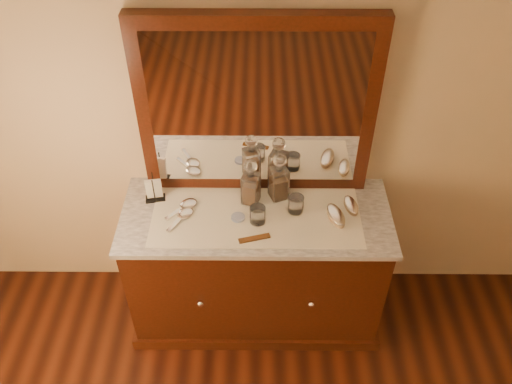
% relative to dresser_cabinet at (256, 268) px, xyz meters
% --- Properties ---
extents(dresser_cabinet, '(1.40, 0.55, 0.82)m').
position_rel_dresser_cabinet_xyz_m(dresser_cabinet, '(0.00, 0.00, 0.00)').
color(dresser_cabinet, black).
rests_on(dresser_cabinet, floor).
extents(dresser_plinth, '(1.46, 0.59, 0.08)m').
position_rel_dresser_cabinet_xyz_m(dresser_plinth, '(0.00, 0.00, -0.37)').
color(dresser_plinth, black).
rests_on(dresser_plinth, floor).
extents(knob_left, '(0.04, 0.04, 0.04)m').
position_rel_dresser_cabinet_xyz_m(knob_left, '(-0.30, -0.28, 0.04)').
color(knob_left, silver).
rests_on(knob_left, dresser_cabinet).
extents(knob_right, '(0.04, 0.04, 0.04)m').
position_rel_dresser_cabinet_xyz_m(knob_right, '(0.30, -0.28, 0.04)').
color(knob_right, silver).
rests_on(knob_right, dresser_cabinet).
extents(marble_top, '(1.44, 0.59, 0.03)m').
position_rel_dresser_cabinet_xyz_m(marble_top, '(0.00, 0.00, 0.42)').
color(marble_top, white).
rests_on(marble_top, dresser_cabinet).
extents(mirror_frame, '(1.20, 0.08, 1.00)m').
position_rel_dresser_cabinet_xyz_m(mirror_frame, '(0.00, 0.25, 0.94)').
color(mirror_frame, black).
rests_on(mirror_frame, marble_top).
extents(mirror_glass, '(1.06, 0.01, 0.86)m').
position_rel_dresser_cabinet_xyz_m(mirror_glass, '(0.00, 0.21, 0.94)').
color(mirror_glass, white).
rests_on(mirror_glass, marble_top).
extents(lace_runner, '(1.10, 0.45, 0.00)m').
position_rel_dresser_cabinet_xyz_m(lace_runner, '(0.00, -0.02, 0.44)').
color(lace_runner, beige).
rests_on(lace_runner, marble_top).
extents(pin_dish, '(0.09, 0.09, 0.01)m').
position_rel_dresser_cabinet_xyz_m(pin_dish, '(-0.09, -0.03, 0.45)').
color(pin_dish, white).
rests_on(pin_dish, lace_runner).
extents(comb, '(0.16, 0.07, 0.01)m').
position_rel_dresser_cabinet_xyz_m(comb, '(-0.01, -0.18, 0.45)').
color(comb, brown).
rests_on(comb, lace_runner).
extents(napkin_rack, '(0.12, 0.08, 0.16)m').
position_rel_dresser_cabinet_xyz_m(napkin_rack, '(-0.55, 0.12, 0.50)').
color(napkin_rack, black).
rests_on(napkin_rack, marble_top).
extents(decanter_left, '(0.11, 0.11, 0.28)m').
position_rel_dresser_cabinet_xyz_m(decanter_left, '(-0.03, 0.10, 0.55)').
color(decanter_left, '#8D4A14').
rests_on(decanter_left, lace_runner).
extents(decanter_right, '(0.12, 0.12, 0.29)m').
position_rel_dresser_cabinet_xyz_m(decanter_right, '(0.12, 0.14, 0.56)').
color(decanter_right, '#8D4A14').
rests_on(decanter_right, lace_runner).
extents(brush_near, '(0.12, 0.19, 0.05)m').
position_rel_dresser_cabinet_xyz_m(brush_near, '(0.42, -0.04, 0.47)').
color(brush_near, '#907558').
rests_on(brush_near, lace_runner).
extents(brush_far, '(0.09, 0.15, 0.04)m').
position_rel_dresser_cabinet_xyz_m(brush_far, '(0.51, 0.05, 0.46)').
color(brush_far, '#907558').
rests_on(brush_far, lace_runner).
extents(hand_mirror_outer, '(0.18, 0.19, 0.02)m').
position_rel_dresser_cabinet_xyz_m(hand_mirror_outer, '(-0.38, 0.05, 0.45)').
color(hand_mirror_outer, silver).
rests_on(hand_mirror_outer, lace_runner).
extents(hand_mirror_inner, '(0.14, 0.20, 0.02)m').
position_rel_dresser_cabinet_xyz_m(hand_mirror_inner, '(-0.38, -0.02, 0.45)').
color(hand_mirror_inner, silver).
rests_on(hand_mirror_inner, lace_runner).
extents(tumblers, '(0.29, 0.16, 0.09)m').
position_rel_dresser_cabinet_xyz_m(tumblers, '(0.11, -0.01, 0.49)').
color(tumblers, white).
rests_on(tumblers, lace_runner).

